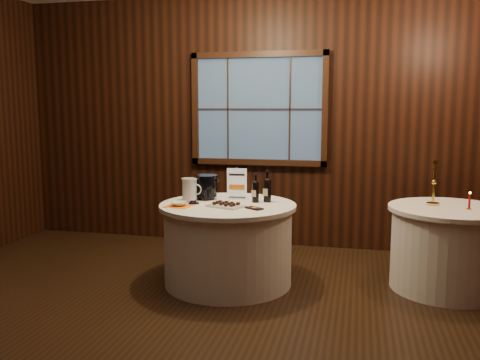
% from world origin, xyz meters
% --- Properties ---
extents(ground, '(6.00, 6.00, 0.00)m').
position_xyz_m(ground, '(0.00, 0.00, 0.00)').
color(ground, black).
rests_on(ground, ground).
extents(back_wall, '(6.00, 0.10, 3.00)m').
position_xyz_m(back_wall, '(0.00, 2.48, 1.54)').
color(back_wall, black).
rests_on(back_wall, ground).
extents(main_table, '(1.28, 1.28, 0.77)m').
position_xyz_m(main_table, '(0.00, 1.00, 0.39)').
color(main_table, silver).
rests_on(main_table, ground).
extents(side_table, '(1.08, 1.08, 0.77)m').
position_xyz_m(side_table, '(2.00, 1.30, 0.39)').
color(side_table, silver).
rests_on(side_table, ground).
extents(sign_stand, '(0.20, 0.10, 0.32)m').
position_xyz_m(sign_stand, '(0.02, 1.27, 0.88)').
color(sign_stand, silver).
rests_on(sign_stand, main_table).
extents(port_bottle_left, '(0.07, 0.08, 0.28)m').
position_xyz_m(port_bottle_left, '(0.24, 1.14, 0.89)').
color(port_bottle_left, black).
rests_on(port_bottle_left, main_table).
extents(port_bottle_right, '(0.07, 0.09, 0.31)m').
position_xyz_m(port_bottle_right, '(0.34, 1.18, 0.90)').
color(port_bottle_right, black).
rests_on(port_bottle_right, main_table).
extents(ice_bucket, '(0.24, 0.24, 0.24)m').
position_xyz_m(ice_bucket, '(-0.27, 1.19, 0.90)').
color(ice_bucket, black).
rests_on(ice_bucket, main_table).
extents(chocolate_plate, '(0.37, 0.31, 0.04)m').
position_xyz_m(chocolate_plate, '(0.02, 0.85, 0.79)').
color(chocolate_plate, silver).
rests_on(chocolate_plate, main_table).
extents(chocolate_box, '(0.18, 0.16, 0.01)m').
position_xyz_m(chocolate_box, '(0.29, 0.81, 0.78)').
color(chocolate_box, black).
rests_on(chocolate_box, main_table).
extents(grape_bunch, '(0.16, 0.09, 0.04)m').
position_xyz_m(grape_bunch, '(-0.30, 0.88, 0.79)').
color(grape_bunch, black).
rests_on(grape_bunch, main_table).
extents(glass_pitcher, '(0.20, 0.15, 0.22)m').
position_xyz_m(glass_pitcher, '(-0.40, 1.07, 0.88)').
color(glass_pitcher, silver).
rests_on(glass_pitcher, main_table).
extents(orange_napkin, '(0.26, 0.26, 0.00)m').
position_xyz_m(orange_napkin, '(-0.40, 0.78, 0.77)').
color(orange_napkin, orange).
rests_on(orange_napkin, main_table).
extents(cracker_bowl, '(0.16, 0.16, 0.04)m').
position_xyz_m(cracker_bowl, '(-0.40, 0.78, 0.79)').
color(cracker_bowl, silver).
rests_on(cracker_bowl, orange_napkin).
extents(brass_candlestick, '(0.12, 0.12, 0.42)m').
position_xyz_m(brass_candlestick, '(1.86, 1.38, 0.92)').
color(brass_candlestick, gold).
rests_on(brass_candlestick, side_table).
extents(red_candle, '(0.04, 0.04, 0.16)m').
position_xyz_m(red_candle, '(2.14, 1.21, 0.84)').
color(red_candle, gold).
rests_on(red_candle, side_table).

